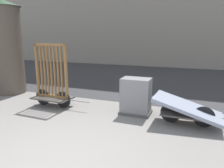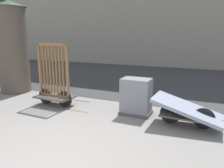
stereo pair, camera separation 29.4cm
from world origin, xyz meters
name	(u,v)px [view 1 (the left image)]	position (x,y,z in m)	size (l,w,h in m)	color
ground_plane	(57,163)	(0.00, 0.00, 0.00)	(60.00, 60.00, 0.00)	gray
road_strip	(152,78)	(0.00, 8.38, 0.00)	(56.00, 9.13, 0.01)	#38383A
bike_cart_with_bedframe	(52,86)	(-2.00, 2.64, 0.67)	(1.96, 0.76, 1.95)	#4C4742
bike_cart_with_mattress	(187,109)	(2.00, 2.64, 0.40)	(2.14, 0.99, 0.71)	#4C4742
utility_cabinet	(136,98)	(0.61, 2.94, 0.47)	(0.86, 0.61, 1.03)	#4C4C4C
advertising_column	(7,47)	(-4.60, 3.47, 1.76)	(1.29, 1.29, 3.47)	brown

